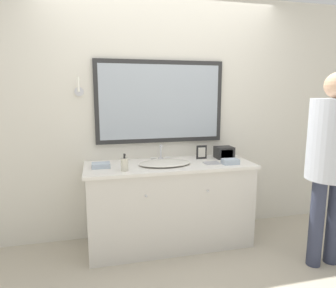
% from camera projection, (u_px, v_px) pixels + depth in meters
% --- Properties ---
extents(ground_plane, '(14.00, 14.00, 0.00)m').
position_uv_depth(ground_plane, '(179.00, 260.00, 2.79)').
color(ground_plane, '#B2A893').
extents(wall_back, '(8.00, 0.18, 2.55)m').
position_uv_depth(wall_back, '(162.00, 117.00, 3.23)').
color(wall_back, silver).
rests_on(wall_back, ground_plane).
extents(vanity_counter, '(1.67, 0.62, 0.85)m').
position_uv_depth(vanity_counter, '(170.00, 204.00, 3.05)').
color(vanity_counter, beige).
rests_on(vanity_counter, ground_plane).
extents(sink_basin, '(0.51, 0.39, 0.17)m').
position_uv_depth(sink_basin, '(165.00, 163.00, 2.94)').
color(sink_basin, silver).
rests_on(sink_basin, vanity_counter).
extents(soap_bottle, '(0.07, 0.07, 0.16)m').
position_uv_depth(soap_bottle, '(125.00, 164.00, 2.70)').
color(soap_bottle, beige).
rests_on(soap_bottle, vanity_counter).
extents(appliance_box, '(0.19, 0.16, 0.12)m').
position_uv_depth(appliance_box, '(224.00, 152.00, 3.22)').
color(appliance_box, black).
rests_on(appliance_box, vanity_counter).
extents(picture_frame, '(0.11, 0.01, 0.14)m').
position_uv_depth(picture_frame, '(202.00, 152.00, 3.19)').
color(picture_frame, black).
rests_on(picture_frame, vanity_counter).
extents(hand_towel_near_sink, '(0.17, 0.13, 0.04)m').
position_uv_depth(hand_towel_near_sink, '(101.00, 165.00, 2.82)').
color(hand_towel_near_sink, '#A8B7C6').
rests_on(hand_towel_near_sink, vanity_counter).
extents(hand_towel_far_corner, '(0.16, 0.11, 0.05)m').
position_uv_depth(hand_towel_far_corner, '(230.00, 161.00, 2.96)').
color(hand_towel_far_corner, '#A8B7C6').
rests_on(hand_towel_far_corner, vanity_counter).
extents(metal_tray, '(0.15, 0.12, 0.01)m').
position_uv_depth(metal_tray, '(212.00, 163.00, 2.99)').
color(metal_tray, '#ADADB2').
rests_on(metal_tray, vanity_counter).
extents(person, '(0.41, 0.41, 1.72)m').
position_uv_depth(person, '(332.00, 150.00, 2.57)').
color(person, '#33384C').
rests_on(person, ground_plane).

